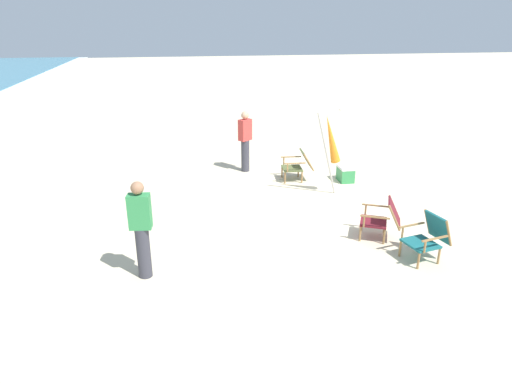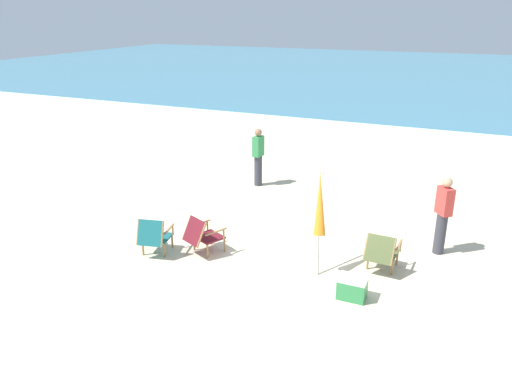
{
  "view_description": "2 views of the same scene",
  "coord_description": "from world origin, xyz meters",
  "px_view_note": "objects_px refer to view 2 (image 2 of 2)",
  "views": [
    {
      "loc": [
        -9.42,
        3.09,
        3.95
      ],
      "look_at": [
        -0.74,
        1.67,
        0.54
      ],
      "focal_mm": 32.0,
      "sensor_mm": 36.0,
      "label": 1
    },
    {
      "loc": [
        2.57,
        -8.45,
        4.71
      ],
      "look_at": [
        -1.66,
        1.11,
        0.87
      ],
      "focal_mm": 35.0,
      "sensor_mm": 36.0,
      "label": 2
    }
  ],
  "objects_px": {
    "person_by_waterline": "(258,157)",
    "beach_chair_back_right": "(382,251)",
    "person_near_chairs": "(443,215)",
    "beach_chair_front_left": "(154,235)",
    "beach_chair_mid_center": "(202,234)",
    "cooler_box": "(352,288)",
    "umbrella_furled_orange": "(320,205)"
  },
  "relations": [
    {
      "from": "cooler_box",
      "to": "beach_chair_back_right",
      "type": "bearing_deg",
      "value": 77.12
    },
    {
      "from": "beach_chair_front_left",
      "to": "umbrella_furled_orange",
      "type": "distance_m",
      "value": 3.4
    },
    {
      "from": "beach_chair_back_right",
      "to": "beach_chair_front_left",
      "type": "relative_size",
      "value": 0.98
    },
    {
      "from": "beach_chair_front_left",
      "to": "person_near_chairs",
      "type": "xyz_separation_m",
      "value": [
        5.26,
        2.43,
        0.41
      ]
    },
    {
      "from": "person_by_waterline",
      "to": "cooler_box",
      "type": "bearing_deg",
      "value": -51.0
    },
    {
      "from": "beach_chair_mid_center",
      "to": "umbrella_furled_orange",
      "type": "distance_m",
      "value": 2.52
    },
    {
      "from": "beach_chair_mid_center",
      "to": "cooler_box",
      "type": "height_order",
      "value": "beach_chair_mid_center"
    },
    {
      "from": "person_by_waterline",
      "to": "beach_chair_front_left",
      "type": "bearing_deg",
      "value": -92.37
    },
    {
      "from": "beach_chair_back_right",
      "to": "person_by_waterline",
      "type": "distance_m",
      "value": 5.48
    },
    {
      "from": "beach_chair_back_right",
      "to": "beach_chair_front_left",
      "type": "xyz_separation_m",
      "value": [
        -4.32,
        -1.19,
        0.01
      ]
    },
    {
      "from": "beach_chair_back_right",
      "to": "beach_chair_mid_center",
      "type": "height_order",
      "value": "beach_chair_mid_center"
    },
    {
      "from": "person_near_chairs",
      "to": "person_by_waterline",
      "type": "height_order",
      "value": "same"
    },
    {
      "from": "beach_chair_back_right",
      "to": "beach_chair_mid_center",
      "type": "relative_size",
      "value": 0.88
    },
    {
      "from": "beach_chair_back_right",
      "to": "umbrella_furled_orange",
      "type": "xyz_separation_m",
      "value": [
        -1.12,
        -0.44,
        0.91
      ]
    },
    {
      "from": "person_near_chairs",
      "to": "beach_chair_front_left",
      "type": "bearing_deg",
      "value": -155.24
    },
    {
      "from": "cooler_box",
      "to": "person_near_chairs",
      "type": "bearing_deg",
      "value": 63.25
    },
    {
      "from": "beach_chair_front_left",
      "to": "person_by_waterline",
      "type": "relative_size",
      "value": 0.5
    },
    {
      "from": "beach_chair_front_left",
      "to": "umbrella_furled_orange",
      "type": "xyz_separation_m",
      "value": [
        3.2,
        0.75,
        0.9
      ]
    },
    {
      "from": "umbrella_furled_orange",
      "to": "person_by_waterline",
      "type": "bearing_deg",
      "value": 126.67
    },
    {
      "from": "umbrella_furled_orange",
      "to": "cooler_box",
      "type": "relative_size",
      "value": 4.17
    },
    {
      "from": "beach_chair_back_right",
      "to": "beach_chair_front_left",
      "type": "height_order",
      "value": "beach_chair_front_left"
    },
    {
      "from": "beach_chair_mid_center",
      "to": "person_near_chairs",
      "type": "bearing_deg",
      "value": 24.23
    },
    {
      "from": "person_by_waterline",
      "to": "cooler_box",
      "type": "distance_m",
      "value": 6.15
    },
    {
      "from": "person_by_waterline",
      "to": "beach_chair_back_right",
      "type": "bearing_deg",
      "value": -41.09
    },
    {
      "from": "cooler_box",
      "to": "beach_chair_front_left",
      "type": "bearing_deg",
      "value": -179.7
    },
    {
      "from": "beach_chair_front_left",
      "to": "person_near_chairs",
      "type": "relative_size",
      "value": 0.5
    },
    {
      "from": "umbrella_furled_orange",
      "to": "cooler_box",
      "type": "distance_m",
      "value": 1.59
    },
    {
      "from": "beach_chair_mid_center",
      "to": "cooler_box",
      "type": "bearing_deg",
      "value": -7.58
    },
    {
      "from": "person_near_chairs",
      "to": "beach_chair_back_right",
      "type": "bearing_deg",
      "value": -127.34
    },
    {
      "from": "umbrella_furled_orange",
      "to": "person_near_chairs",
      "type": "relative_size",
      "value": 1.25
    },
    {
      "from": "beach_chair_back_right",
      "to": "beach_chair_mid_center",
      "type": "bearing_deg",
      "value": -167.9
    },
    {
      "from": "beach_chair_front_left",
      "to": "beach_chair_back_right",
      "type": "bearing_deg",
      "value": 15.37
    }
  ]
}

